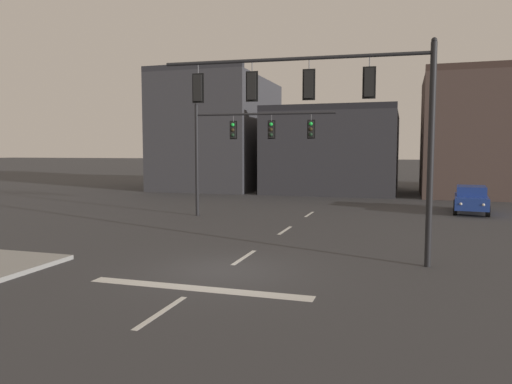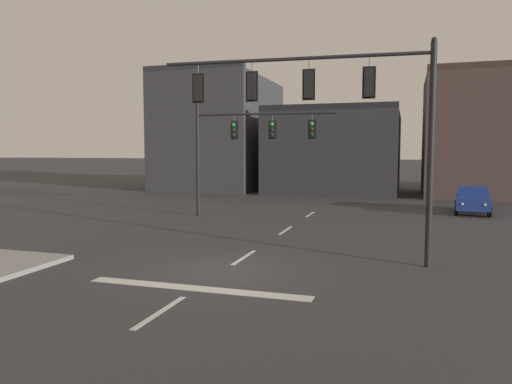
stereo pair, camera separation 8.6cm
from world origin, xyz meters
name	(u,v)px [view 2 (the right image)]	position (x,y,z in m)	size (l,w,h in m)	color
ground_plane	(223,271)	(0.00, 0.00, 0.00)	(400.00, 400.00, 0.00)	#353538
stop_bar_paint	(196,288)	(0.00, -2.00, 0.00)	(6.40, 0.50, 0.01)	silver
lane_centreline	(244,257)	(0.00, 2.00, 0.00)	(0.16, 26.40, 0.01)	silver
signal_mast_near_side	(333,104)	(2.97, 2.31, 5.23)	(9.01, 0.71, 7.22)	black
signal_mast_far_side	(242,139)	(-3.45, 11.76, 4.38)	(7.89, 0.69, 6.42)	black
car_lot_nearside	(472,199)	(9.12, 17.45, 0.86)	(2.23, 4.58, 1.61)	navy
building_row	(433,145)	(7.44, 30.94, 4.21)	(55.75, 13.62, 11.19)	#38383D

